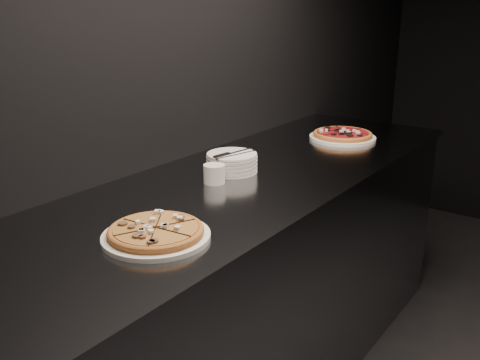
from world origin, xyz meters
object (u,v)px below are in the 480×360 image
Objects in this scene: pizza_tomato at (343,135)px; cutlery at (231,154)px; counter at (247,284)px; pizza_mushroom at (156,233)px; plate_stack at (232,162)px; ramekin at (214,173)px.

cutlery is (-0.11, -0.74, 0.06)m from pizza_tomato.
cutlery reaches higher than counter.
plate_stack is (-0.21, 0.62, 0.02)m from pizza_mushroom.
cutlery is (0.01, -0.01, 0.04)m from plate_stack.
ramekin reaches higher than counter.
cutlery is at bearing -179.84° from counter.
pizza_tomato is 4.16× the size of ramekin.
plate_stack is at bearing 170.40° from counter.
pizza_mushroom is at bearing -63.55° from cutlery.
pizza_tomato is 0.74m from plate_stack.
ramekin is at bearing 110.12° from pizza_mushroom.
cutlery is at bearing -98.55° from pizza_tomato.
pizza_tomato reaches higher than counter.
ramekin is (-0.17, 0.47, 0.02)m from pizza_mushroom.
ramekin is at bearing -77.84° from plate_stack.
pizza_mushroom is (0.12, -0.61, 0.48)m from counter.
plate_stack reaches higher than pizza_tomato.
counter is at bearing 101.12° from pizza_mushroom.
counter is 0.54m from cutlery.
pizza_tomato is (-0.09, 1.35, 0.00)m from pizza_mushroom.
counter is 0.50m from plate_stack.
counter is 0.52m from ramekin.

